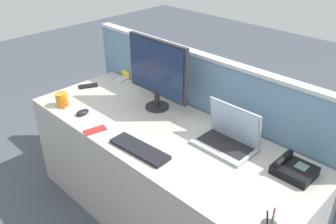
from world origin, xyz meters
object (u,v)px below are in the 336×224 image
desk_phone (293,169)px  computer_mouse_right_hand (82,112)px  keyboard_main (140,149)px  cell_phone_black_slab (88,86)px  desktop_monitor (157,70)px  cell_phone_red_case (95,130)px  cell_phone_silver_slab (121,79)px  laptop (229,136)px  coffee_mug (62,100)px

desk_phone → computer_mouse_right_hand: (-1.36, -0.43, -0.01)m
keyboard_main → computer_mouse_right_hand: computer_mouse_right_hand is taller
keyboard_main → cell_phone_black_slab: 1.02m
keyboard_main → desktop_monitor: bearing=121.1°
computer_mouse_right_hand → keyboard_main: bearing=-6.0°
cell_phone_red_case → cell_phone_silver_slab: same height
desktop_monitor → keyboard_main: desktop_monitor is taller
desk_phone → computer_mouse_right_hand: 1.42m
cell_phone_red_case → desktop_monitor: bearing=96.4°
laptop → computer_mouse_right_hand: size_ratio=3.56×
cell_phone_red_case → keyboard_main: bearing=21.1°
cell_phone_black_slab → desktop_monitor: bearing=39.4°
laptop → coffee_mug: 1.24m
computer_mouse_right_hand → cell_phone_silver_slab: 0.62m
computer_mouse_right_hand → desktop_monitor: bearing=51.0°
cell_phone_red_case → laptop: bearing=46.6°
coffee_mug → cell_phone_red_case: bearing=-4.6°
keyboard_main → laptop: bearing=47.8°
cell_phone_black_slab → coffee_mug: (0.15, -0.32, 0.05)m
desktop_monitor → computer_mouse_right_hand: (-0.30, -0.44, -0.27)m
cell_phone_black_slab → coffee_mug: size_ratio=1.21×
computer_mouse_right_hand → cell_phone_black_slab: computer_mouse_right_hand is taller
cell_phone_red_case → cell_phone_silver_slab: bearing=142.4°
keyboard_main → cell_phone_silver_slab: keyboard_main is taller
laptop → keyboard_main: size_ratio=0.90×
desk_phone → desktop_monitor: bearing=179.2°
keyboard_main → cell_phone_black_slab: keyboard_main is taller
laptop → cell_phone_silver_slab: (-1.22, 0.15, -0.06)m
laptop → cell_phone_red_case: laptop is taller
desktop_monitor → cell_phone_silver_slab: bearing=168.6°
laptop → keyboard_main: (-0.33, -0.42, -0.05)m
laptop → desktop_monitor: bearing=176.8°
computer_mouse_right_hand → cell_phone_red_case: computer_mouse_right_hand is taller
desktop_monitor → desk_phone: size_ratio=2.60×
keyboard_main → desk_phone: bearing=26.9°
laptop → desk_phone: laptop is taller
desk_phone → cell_phone_black_slab: desk_phone is taller
keyboard_main → computer_mouse_right_hand: size_ratio=3.95×
coffee_mug → desktop_monitor: bearing=42.8°
keyboard_main → cell_phone_silver_slab: size_ratio=3.17×
desk_phone → cell_phone_red_case: bearing=-156.1°
computer_mouse_right_hand → desk_phone: bearing=12.5°
laptop → cell_phone_silver_slab: laptop is taller
cell_phone_black_slab → cell_phone_red_case: 0.70m
computer_mouse_right_hand → coffee_mug: size_ratio=0.80×
cell_phone_black_slab → cell_phone_silver_slab: 0.28m
desktop_monitor → coffee_mug: desktop_monitor is taller
desktop_monitor → keyboard_main: bearing=-55.4°
desktop_monitor → coffee_mug: size_ratio=4.29×
keyboard_main → cell_phone_red_case: size_ratio=2.79×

